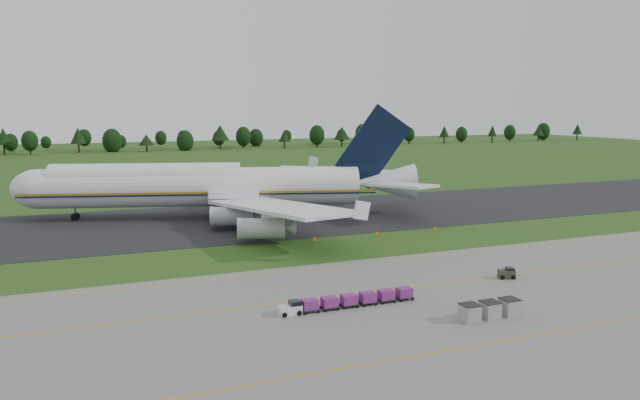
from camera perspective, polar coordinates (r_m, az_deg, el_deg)
name	(u,v)px	position (r m, az deg, el deg)	size (l,w,h in m)	color
ground	(335,248)	(93.52, 1.37, -4.44)	(600.00, 600.00, 0.00)	#244815
apron	(471,319)	(64.95, 13.60, -10.56)	(300.00, 52.00, 0.06)	slate
taxiway	(276,217)	(119.20, -4.00, -1.60)	(300.00, 40.00, 0.08)	black
apron_markings	(432,299)	(70.45, 10.24, -8.90)	(300.00, 30.20, 0.01)	#CA930B
tree_line	(166,138)	(307.58, -13.90, 5.56)	(525.99, 23.38, 11.89)	black
aircraft	(209,186)	(119.78, -10.07, 1.30)	(76.65, 71.65, 21.51)	white
baggage_train	(346,301)	(66.51, 2.43, -9.18)	(15.30, 1.39, 1.33)	silver
utility_cart	(506,274)	(80.59, 16.68, -6.51)	(2.23, 1.77, 1.07)	#343827
uld_row	(490,310)	(65.43, 15.28, -9.65)	(6.56, 1.76, 1.74)	gray
edge_markers	(377,234)	(102.86, 5.25, -3.11)	(22.65, 0.30, 0.60)	orange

